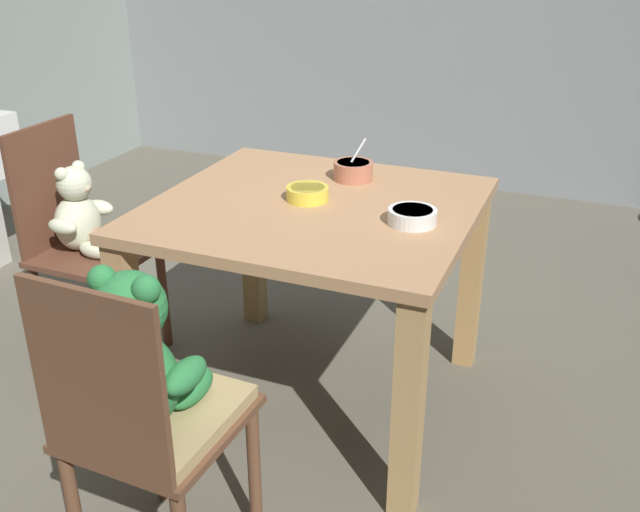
% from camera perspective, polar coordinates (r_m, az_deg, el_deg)
% --- Properties ---
extents(ground_plane, '(5.20, 5.20, 0.04)m').
position_cam_1_polar(ground_plane, '(2.73, -0.40, -11.18)').
color(ground_plane, '#5A5648').
extents(dining_table, '(1.03, 0.97, 0.75)m').
position_cam_1_polar(dining_table, '(2.41, -0.45, 1.12)').
color(dining_table, '#AA7D56').
rests_on(dining_table, ground_plane).
extents(teddy_chair_near_left, '(0.39, 0.39, 0.93)m').
position_cam_1_polar(teddy_chair_near_left, '(2.85, -18.30, 2.05)').
color(teddy_chair_near_left, brown).
rests_on(teddy_chair_near_left, ground_plane).
extents(teddy_chair_near_front, '(0.40, 0.42, 0.92)m').
position_cam_1_polar(teddy_chair_near_front, '(1.78, -13.75, -9.91)').
color(teddy_chair_near_front, brown).
rests_on(teddy_chair_near_front, ground_plane).
extents(porridge_bowl_white_near_right, '(0.15, 0.15, 0.05)m').
position_cam_1_polar(porridge_bowl_white_near_right, '(2.21, 7.29, 3.14)').
color(porridge_bowl_white_near_right, silver).
rests_on(porridge_bowl_white_near_right, dining_table).
extents(porridge_bowl_yellow_center, '(0.14, 0.14, 0.05)m').
position_cam_1_polar(porridge_bowl_yellow_center, '(2.39, -1.00, 4.98)').
color(porridge_bowl_yellow_center, yellow).
rests_on(porridge_bowl_yellow_center, dining_table).
extents(porridge_bowl_terracotta_far_center, '(0.14, 0.15, 0.13)m').
position_cam_1_polar(porridge_bowl_terracotta_far_center, '(2.58, 2.63, 6.78)').
color(porridge_bowl_terracotta_far_center, '#B56A51').
rests_on(porridge_bowl_terracotta_far_center, dining_table).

